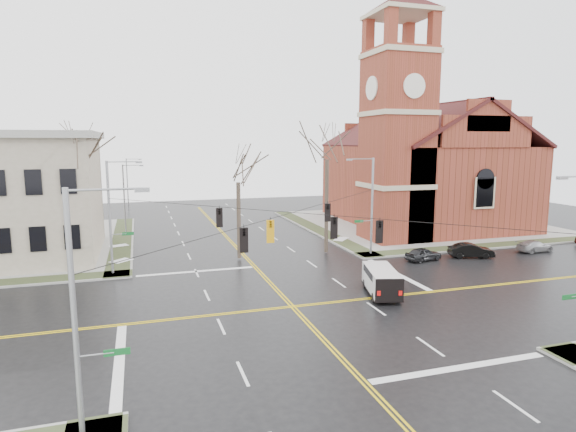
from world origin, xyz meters
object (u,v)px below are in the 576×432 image
object	(u,v)px
parked_car_c	(535,246)
tree_nw_near	(238,177)
cargo_van	(381,279)
parked_car_b	(471,250)
signal_pole_ne	(370,203)
signal_pole_nw	(112,214)
church	(419,159)
streetlight_north_b	(128,183)
parked_car_a	(423,254)
tree_nw_far	(81,157)
streetlight_north_a	(126,197)
tree_ne	(327,153)
signal_pole_sw	(79,311)

from	to	relation	value
parked_car_c	tree_nw_near	xyz separation A→B (m)	(-28.11, 5.46, 6.93)
cargo_van	parked_car_b	bearing A→B (deg)	44.17
signal_pole_ne	signal_pole_nw	xyz separation A→B (m)	(-22.64, 0.00, 0.00)
church	signal_pole_ne	size ratio (longest dim) A/B	3.06
streetlight_north_b	cargo_van	world-z (taller)	streetlight_north_b
signal_pole_ne	parked_car_a	size ratio (longest dim) A/B	2.57
streetlight_north_b	tree_nw_far	xyz separation A→B (m)	(-2.85, -34.61, 4.94)
cargo_van	tree_nw_far	distance (m)	25.31
signal_pole_nw	parked_car_a	world-z (taller)	signal_pole_nw
streetlight_north_a	tree_nw_near	xyz separation A→B (m)	(9.91, -14.57, 3.02)
church	tree_nw_near	distance (m)	27.94
parked_car_a	parked_car_b	world-z (taller)	parked_car_b
streetlight_north_a	parked_car_c	distance (m)	43.15
signal_pole_nw	parked_car_b	bearing A→B (deg)	-6.74
streetlight_north_b	tree_nw_near	size ratio (longest dim) A/B	0.77
signal_pole_nw	parked_car_a	bearing A→B (deg)	-7.27
streetlight_north_b	tree_nw_far	world-z (taller)	tree_nw_far
cargo_van	signal_pole_nw	bearing A→B (deg)	164.63
cargo_van	streetlight_north_b	bearing A→B (deg)	125.77
church	streetlight_north_a	size ratio (longest dim) A/B	3.44
cargo_van	tree_ne	xyz separation A→B (m)	(0.95, 12.67, 8.46)
cargo_van	tree_ne	size ratio (longest dim) A/B	0.39
signal_pole_nw	streetlight_north_b	size ratio (longest dim) A/B	1.12
tree_nw_far	tree_nw_near	bearing A→B (deg)	0.18
signal_pole_sw	tree_nw_near	bearing A→B (deg)	67.01
signal_pole_nw	streetlight_north_a	size ratio (longest dim) A/B	1.12
signal_pole_ne	cargo_van	world-z (taller)	signal_pole_ne
signal_pole_sw	signal_pole_ne	bearing A→B (deg)	45.45
tree_nw_far	tree_nw_near	size ratio (longest dim) A/B	1.26
church	tree_nw_near	world-z (taller)	church
signal_pole_ne	streetlight_north_b	bearing A→B (deg)	121.05
signal_pole_sw	streetlight_north_a	size ratio (longest dim) A/B	1.12
church	streetlight_north_a	distance (m)	35.78
streetlight_north_a	tree_ne	size ratio (longest dim) A/B	0.60
church	parked_car_b	distance (m)	19.29
parked_car_a	tree_nw_far	distance (m)	30.31
church	tree_nw_far	bearing A→B (deg)	-163.42
streetlight_north_a	streetlight_north_b	distance (m)	20.00
tree_ne	parked_car_a	bearing A→B (deg)	-35.29
signal_pole_nw	streetlight_north_a	bearing A→B (deg)	87.68
parked_car_c	tree_nw_far	bearing A→B (deg)	78.64
signal_pole_nw	parked_car_a	xyz separation A→B (m)	(26.34, -3.36, -4.35)
parked_car_a	cargo_van	bearing A→B (deg)	120.64
signal_pole_ne	cargo_van	distance (m)	12.38
parked_car_b	tree_nw_far	bearing A→B (deg)	99.63
signal_pole_sw	parked_car_b	world-z (taller)	signal_pole_sw
signal_pole_nw	cargo_van	bearing A→B (deg)	-30.97
signal_pole_nw	tree_nw_far	xyz separation A→B (m)	(-2.18, 1.89, 4.46)
church	parked_car_b	xyz separation A→B (m)	(-4.90, -16.97, -7.77)
tree_nw_far	signal_pole_nw	bearing A→B (deg)	-40.94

